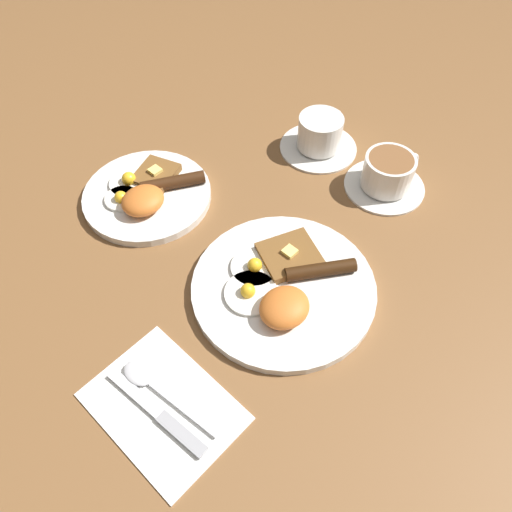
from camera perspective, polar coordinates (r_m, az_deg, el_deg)
name	(u,v)px	position (r m, az deg, el deg)	size (l,w,h in m)	color
ground_plane	(283,291)	(0.78, 3.13, -3.96)	(3.00, 3.00, 0.00)	brown
breakfast_plate_near	(283,287)	(0.77, 3.14, -3.54)	(0.29, 0.29, 0.05)	silver
breakfast_plate_far	(147,194)	(0.92, -12.34, 6.97)	(0.23, 0.23, 0.05)	silver
teacup_near	(387,175)	(0.94, 14.80, 8.95)	(0.15, 0.15, 0.07)	silver
teacup_far	(320,136)	(1.00, 7.30, 13.47)	(0.15, 0.15, 0.07)	silver
napkin	(163,406)	(0.70, -10.55, -16.51)	(0.15, 0.20, 0.01)	white
knife	(161,416)	(0.70, -10.80, -17.51)	(0.04, 0.17, 0.01)	silver
spoon	(148,381)	(0.72, -12.29, -13.75)	(0.04, 0.17, 0.01)	silver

